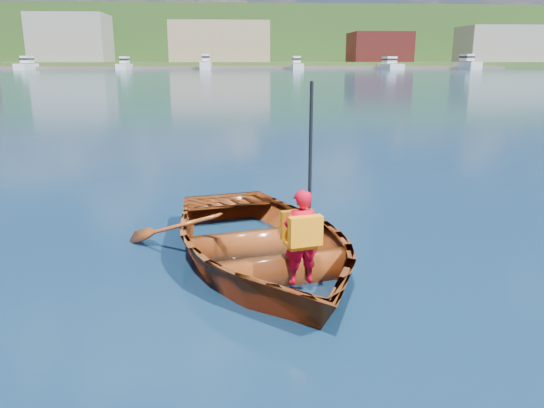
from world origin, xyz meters
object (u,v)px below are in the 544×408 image
Objects in this scene: rowboat at (260,242)px; dock at (227,68)px; child_paddler at (301,235)px; marina_yachts at (222,64)px.

dock is (-2.71, 148.83, 0.13)m from rowboat.
marina_yachts is at bearing 91.79° from child_paddler.
rowboat is 0.03× the size of marina_yachts.
child_paddler is 145.04m from marina_yachts.
rowboat is 144.20m from marina_yachts.
rowboat is at bearing 114.49° from child_paddler.
child_paddler reaches higher than dock.
rowboat is 0.03× the size of dock.
marina_yachts is at bearing -107.21° from dock.
marina_yachts is at bearing 91.65° from rowboat.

